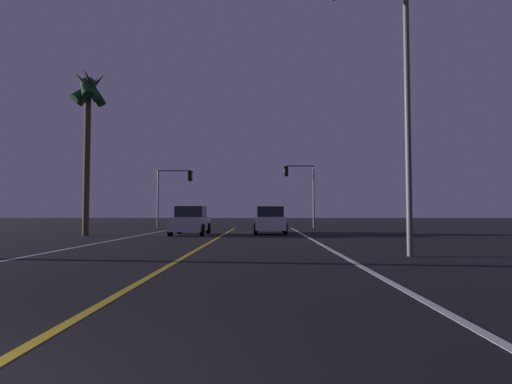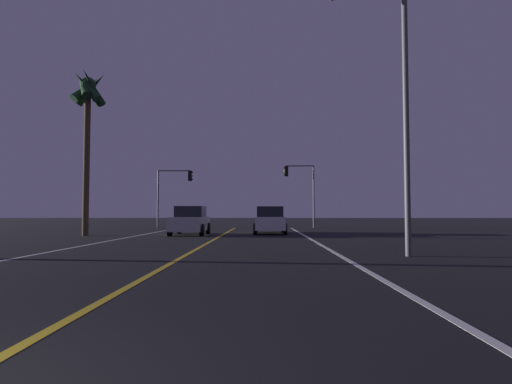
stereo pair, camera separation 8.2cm
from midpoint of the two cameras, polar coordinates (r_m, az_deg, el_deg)
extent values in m
cube|color=silver|center=(16.66, 9.23, -7.28)|extent=(0.16, 40.05, 0.01)
cube|color=silver|center=(17.97, -22.79, -6.77)|extent=(0.16, 40.05, 0.01)
cube|color=gold|center=(16.65, -7.41, -7.30)|extent=(0.16, 40.05, 0.01)
cylinder|color=black|center=(24.12, -7.29, -5.08)|extent=(0.22, 0.68, 0.68)
cylinder|color=black|center=(24.44, -11.49, -5.01)|extent=(0.22, 0.68, 0.68)
cylinder|color=black|center=(26.79, -6.47, -4.84)|extent=(0.22, 0.68, 0.68)
cylinder|color=black|center=(27.08, -10.26, -4.80)|extent=(0.22, 0.68, 0.68)
cube|color=#B7BABF|center=(25.58, -8.86, -4.21)|extent=(1.80, 4.30, 0.80)
cube|color=black|center=(25.82, -8.75, -2.60)|extent=(1.60, 2.10, 0.64)
cube|color=red|center=(27.56, -6.88, -3.91)|extent=(0.24, 0.08, 0.16)
cube|color=red|center=(27.75, -9.34, -3.88)|extent=(0.24, 0.08, 0.16)
cylinder|color=black|center=(28.36, -0.05, -4.74)|extent=(0.22, 0.68, 0.68)
cylinder|color=black|center=(28.39, 3.60, -4.74)|extent=(0.22, 0.68, 0.68)
cylinder|color=black|center=(25.66, -0.15, -4.96)|extent=(0.22, 0.68, 0.68)
cylinder|color=black|center=(25.69, 3.89, -4.95)|extent=(0.22, 0.68, 0.68)
cube|color=silver|center=(27.00, 1.82, -4.16)|extent=(1.80, 4.30, 0.80)
cube|color=black|center=(26.74, 1.83, -2.64)|extent=(1.60, 2.10, 0.64)
cube|color=red|center=(24.89, 0.52, -4.06)|extent=(0.24, 0.08, 0.16)
cube|color=red|center=(24.92, 3.28, -4.05)|extent=(0.24, 0.08, 0.16)
cylinder|color=#4C4C51|center=(37.24, 7.65, -0.59)|extent=(0.14, 0.14, 5.42)
cylinder|color=#4C4C51|center=(37.31, 5.83, 3.49)|extent=(2.34, 0.10, 0.10)
cube|color=black|center=(37.18, 4.04, 2.81)|extent=(0.28, 0.36, 0.90)
sphere|color=#3A0605|center=(37.20, 3.79, 3.27)|extent=(0.20, 0.20, 0.20)
sphere|color=orange|center=(37.17, 3.79, 2.81)|extent=(0.20, 0.20, 0.20)
sphere|color=#063816|center=(37.14, 3.79, 2.35)|extent=(0.20, 0.20, 0.20)
cylinder|color=#4C4C51|center=(38.09, -13.05, -0.89)|extent=(0.14, 0.14, 5.02)
cylinder|color=#4C4C51|center=(37.93, -10.96, 2.82)|extent=(2.79, 0.10, 0.10)
cube|color=black|center=(37.63, -8.89, 2.16)|extent=(0.28, 0.36, 0.90)
sphere|color=#3A0605|center=(37.63, -8.64, 2.61)|extent=(0.20, 0.20, 0.20)
sphere|color=orange|center=(37.60, -8.65, 2.16)|extent=(0.20, 0.20, 0.20)
sphere|color=#063816|center=(37.58, -8.65, 1.70)|extent=(0.20, 0.20, 0.20)
cylinder|color=#4C4C51|center=(14.12, 19.46, 9.24)|extent=(0.18, 0.18, 8.45)
cylinder|color=#473826|center=(26.43, -21.76, 3.77)|extent=(0.36, 0.36, 8.48)
sphere|color=#19381E|center=(27.29, -21.59, 13.18)|extent=(0.90, 0.90, 0.90)
cone|color=#19381E|center=(27.08, -21.07, 12.97)|extent=(1.04, 2.19, 2.00)
cone|color=#19381E|center=(27.50, -21.26, 12.73)|extent=(2.10, 0.86, 2.01)
cone|color=#19381E|center=(27.52, -21.86, 12.73)|extent=(1.63, 1.69, 1.84)
cone|color=#19381E|center=(27.14, -22.19, 12.96)|extent=(1.53, 1.49, 1.64)
cone|color=#19381E|center=(26.98, -21.80, 13.04)|extent=(1.76, 0.69, 1.85)
camera|label=1|loc=(0.04, -89.13, -0.04)|focal=29.93mm
camera|label=2|loc=(0.04, 90.87, 0.04)|focal=29.93mm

